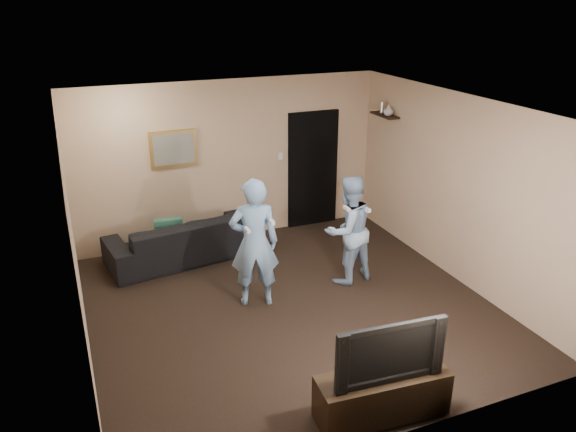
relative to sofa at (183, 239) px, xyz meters
name	(u,v)px	position (x,y,z in m)	size (l,w,h in m)	color
ground	(290,306)	(0.96, -1.94, -0.33)	(5.00, 5.00, 0.00)	black
ceiling	(291,108)	(0.96, -1.94, 2.27)	(5.00, 5.00, 0.04)	silver
wall_back	(230,161)	(0.96, 0.56, 0.97)	(5.00, 0.04, 2.60)	tan
wall_front	(405,315)	(0.96, -4.44, 0.97)	(5.00, 0.04, 2.60)	tan
wall_left	(74,247)	(-1.54, -1.94, 0.97)	(0.04, 5.00, 2.60)	tan
wall_right	(457,189)	(3.46, -1.94, 0.97)	(0.04, 5.00, 2.60)	tan
sofa	(183,239)	(0.00, 0.00, 0.00)	(2.28, 0.89, 0.67)	black
throw_pillow	(169,232)	(-0.21, 0.00, 0.15)	(0.41, 0.13, 0.41)	#184A3B
painting_frame	(174,149)	(0.06, 0.53, 1.27)	(0.72, 0.05, 0.57)	olive
painting_canvas	(174,149)	(0.06, 0.51, 1.27)	(0.62, 0.01, 0.47)	slate
doorway	(313,169)	(2.41, 0.53, 0.67)	(0.90, 0.06, 2.00)	black
light_switch	(280,156)	(1.81, 0.53, 0.97)	(0.08, 0.02, 0.12)	silver
wall_shelf	(385,115)	(3.35, -0.14, 1.66)	(0.20, 0.60, 0.03)	black
shelf_vase	(388,110)	(3.35, -0.25, 1.76)	(0.16, 0.16, 0.17)	#BBBCC1
shelf_figurine	(382,107)	(3.35, -0.04, 1.76)	(0.06, 0.06, 0.18)	#B7B7BB
tv_console	(382,395)	(0.98, -4.16, -0.08)	(1.28, 0.41, 0.46)	black
television	(386,348)	(0.98, -4.16, 0.46)	(1.08, 0.14, 0.62)	black
wii_player_left	(254,243)	(0.58, -1.66, 0.53)	(0.71, 0.57, 1.72)	#7AA6D5
wii_player_right	(348,230)	(1.98, -1.57, 0.44)	(0.84, 0.71, 1.55)	#98B8DD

